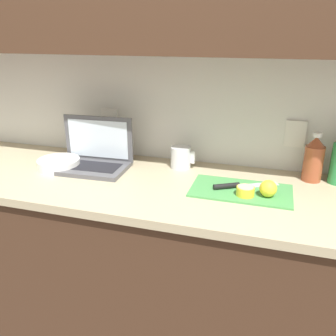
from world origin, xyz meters
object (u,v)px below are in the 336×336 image
lemon_half_cut (245,191)px  lemon_whole_beside (268,188)px  bowl_white (59,164)px  bottle_green_soda (314,159)px  cutting_board (241,191)px  knife (235,186)px  measuring_cup (181,157)px  laptop (94,156)px

lemon_half_cut → lemon_whole_beside: lemon_whole_beside is taller
bowl_white → bottle_green_soda: bearing=9.8°
cutting_board → knife: size_ratio=1.55×
measuring_cup → bowl_white: (-0.55, -0.18, -0.03)m
knife → lemon_half_cut: bearing=-81.8°
laptop → lemon_whole_beside: 0.81m
lemon_half_cut → bowl_white: bearing=175.9°
knife → measuring_cup: (-0.28, 0.18, 0.03)m
knife → cutting_board: bearing=-56.1°
knife → measuring_cup: measuring_cup is taller
measuring_cup → bowl_white: size_ratio=0.59×
bottle_green_soda → laptop: bearing=-172.4°
laptop → bowl_white: laptop is taller
laptop → cutting_board: (0.70, -0.08, -0.05)m
bottle_green_soda → bowl_white: 1.15m
laptop → cutting_board: size_ratio=0.87×
laptop → knife: size_ratio=1.35×
lemon_half_cut → cutting_board: bearing=113.2°
knife → bowl_white: 0.83m
lemon_whole_beside → bowl_white: size_ratio=0.34×
measuring_cup → bowl_white: bearing=-161.8°
knife → bowl_white: bearing=150.5°
lemon_half_cut → lemon_whole_beside: bearing=11.1°
bottle_green_soda → lemon_whole_beside: bearing=-125.8°
measuring_cup → bowl_white: 0.58m
cutting_board → bottle_green_soda: 0.36m
lemon_whole_beside → cutting_board: bearing=163.0°
cutting_board → bottle_green_soda: bearing=36.9°
lemon_half_cut → bottle_green_soda: bottle_green_soda is taller
lemon_half_cut → bottle_green_soda: 0.37m
cutting_board → measuring_cup: bearing=147.5°
laptop → measuring_cup: bearing=13.7°
lemon_whole_beside → bottle_green_soda: bearing=54.2°
measuring_cup → lemon_half_cut: bearing=-36.7°
laptop → bottle_green_soda: laptop is taller
knife → laptop: bearing=145.1°
bottle_green_soda → measuring_cup: bottle_green_soda is taller
lemon_whole_beside → laptop: bearing=172.2°
bowl_white → measuring_cup: bearing=18.2°
knife → lemon_whole_beside: size_ratio=3.89×
lemon_half_cut → bottle_green_soda: size_ratio=0.33×
lemon_half_cut → lemon_whole_beside: 0.09m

